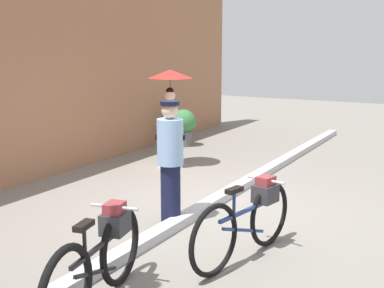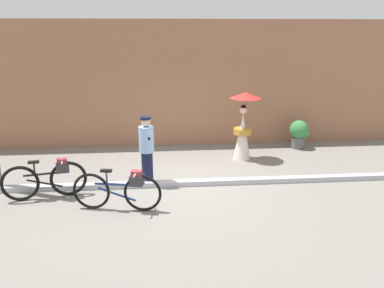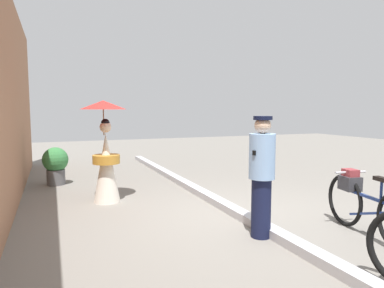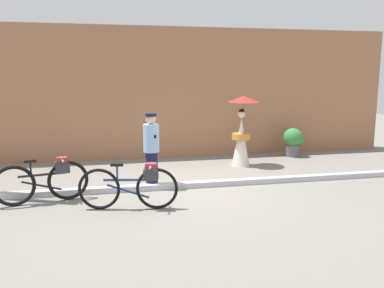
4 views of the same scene
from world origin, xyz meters
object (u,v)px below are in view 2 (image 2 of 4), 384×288
at_px(bicycle_far_side, 120,189).
at_px(person_with_parasol, 243,126).
at_px(bicycle_near_officer, 47,178).
at_px(person_officer, 147,149).
at_px(potted_plant_by_door, 299,133).

relative_size(bicycle_far_side, person_with_parasol, 0.96).
relative_size(bicycle_near_officer, person_with_parasol, 0.92).
xyz_separation_m(bicycle_far_side, person_with_parasol, (3.09, 2.95, 0.50)).
height_order(person_officer, potted_plant_by_door, person_officer).
height_order(bicycle_near_officer, bicycle_far_side, bicycle_near_officer).
bearing_deg(bicycle_near_officer, person_with_parasol, 25.27).
bearing_deg(bicycle_far_side, person_officer, 69.20).
xyz_separation_m(bicycle_far_side, person_officer, (0.50, 1.31, 0.41)).
height_order(bicycle_far_side, potted_plant_by_door, same).
xyz_separation_m(bicycle_near_officer, potted_plant_by_door, (6.61, 3.05, 0.04)).
distance_m(person_officer, potted_plant_by_door, 5.16).
bearing_deg(bicycle_near_officer, person_officer, 15.30).
distance_m(bicycle_near_officer, bicycle_far_side, 1.76).
bearing_deg(bicycle_far_side, potted_plant_by_door, 37.11).
relative_size(bicycle_far_side, person_officer, 1.11).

